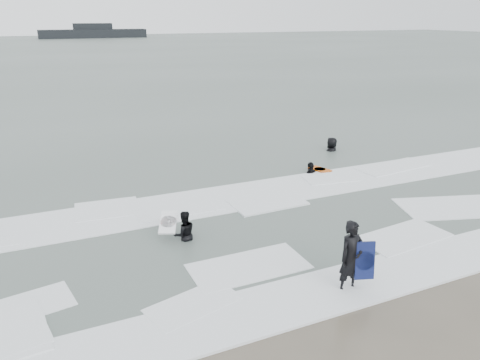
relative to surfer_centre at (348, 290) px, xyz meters
name	(u,v)px	position (x,y,z in m)	size (l,w,h in m)	color
ground	(318,280)	(-0.43, 0.72, 0.00)	(320.00, 320.00, 0.00)	brown
sea	(67,54)	(-0.43, 80.72, 0.06)	(320.00, 320.00, 0.00)	#47544C
surfer_centre	(348,290)	(0.00, 0.00, 0.00)	(0.68, 0.45, 1.88)	black
surfer_wading	(185,240)	(-2.91, 4.25, 0.00)	(0.72, 0.56, 1.49)	black
surfer_right_near	(311,174)	(3.91, 8.07, 0.00)	(0.98, 0.41, 1.68)	black
surfer_right_far	(331,151)	(6.71, 10.65, 0.00)	(0.91, 0.59, 1.86)	black
surf_foam	(256,223)	(-0.43, 4.42, 0.04)	(30.03, 9.06, 0.09)	white
bodyboards	(283,208)	(0.46, 4.23, 0.50)	(8.51, 9.00, 1.25)	#0F1849
vessel_horizon	(93,33)	(11.39, 138.66, 1.51)	(29.85, 5.33, 4.05)	black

